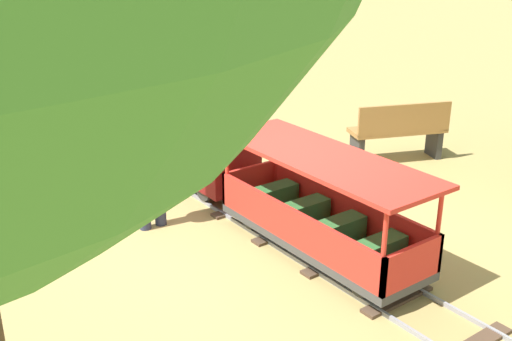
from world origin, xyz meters
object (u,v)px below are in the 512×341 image
at_px(passenger_car, 320,215).
at_px(conductor_person, 148,140).
at_px(locomotive, 210,153).
at_px(park_bench, 399,131).

xyz_separation_m(passenger_car, conductor_person, (-0.99, 1.48, 0.53)).
height_order(locomotive, conductor_person, conductor_person).
bearing_deg(conductor_person, park_bench, -2.36).
height_order(passenger_car, conductor_person, conductor_person).
bearing_deg(conductor_person, passenger_car, -56.21).
height_order(passenger_car, park_bench, passenger_car).
relative_size(passenger_car, park_bench, 1.73).
bearing_deg(passenger_car, park_bench, 27.12).
xyz_separation_m(locomotive, passenger_car, (0.00, -1.93, -0.06)).
distance_m(locomotive, park_bench, 2.68).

